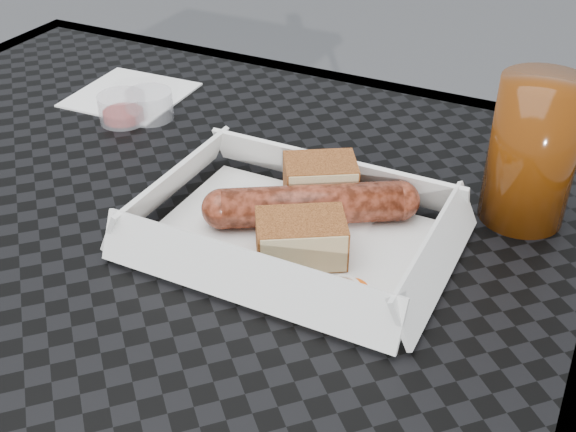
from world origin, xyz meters
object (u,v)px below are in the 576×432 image
object	(u,v)px
food_tray	(293,238)
bratwurst	(312,205)
patio_table	(113,299)
drink_glass	(533,152)

from	to	relation	value
food_tray	bratwurst	distance (m)	0.03
patio_table	food_tray	world-z (taller)	food_tray
food_tray	drink_glass	world-z (taller)	drink_glass
bratwurst	drink_glass	bearing A→B (deg)	30.90
bratwurst	drink_glass	world-z (taller)	drink_glass
food_tray	drink_glass	size ratio (longest dim) A/B	1.76
patio_table	drink_glass	bearing A→B (deg)	29.63
drink_glass	bratwurst	bearing A→B (deg)	-149.10
patio_table	drink_glass	world-z (taller)	drink_glass
patio_table	bratwurst	size ratio (longest dim) A/B	5.00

